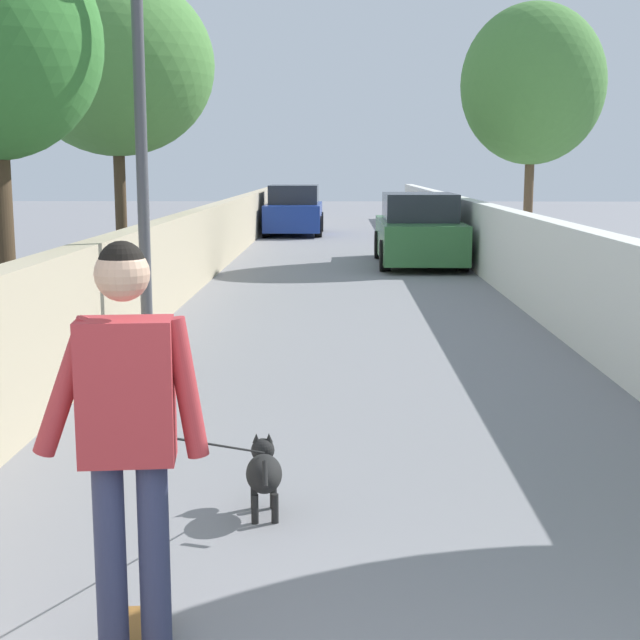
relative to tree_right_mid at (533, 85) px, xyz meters
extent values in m
plane|color=gray|center=(-5.00, 4.15, -3.91)|extent=(80.00, 80.00, 0.00)
cube|color=tan|center=(-7.00, 6.87, -3.24)|extent=(48.00, 0.30, 1.35)
cube|color=silver|center=(-7.00, 1.43, -3.21)|extent=(48.00, 0.30, 1.39)
cylinder|color=#473523|center=(-11.50, 7.84, -2.58)|extent=(0.30, 0.30, 2.67)
cylinder|color=brown|center=(0.00, 0.00, -2.43)|extent=(0.21, 0.21, 2.96)
ellipsoid|color=#4C843D|center=(0.00, 0.00, 0.01)|extent=(3.20, 3.20, 3.54)
cylinder|color=#473523|center=(-6.00, 7.89, -2.53)|extent=(0.19, 0.19, 2.77)
ellipsoid|color=#4C843D|center=(-6.00, 7.89, -0.20)|extent=(3.15, 3.15, 2.88)
cylinder|color=#4C4C51|center=(-11.57, 6.32, -1.81)|extent=(0.12, 0.12, 4.20)
cylinder|color=beige|center=(-17.02, 5.28, -3.88)|extent=(0.06, 0.04, 0.06)
cylinder|color=beige|center=(-17.01, 5.14, -3.88)|extent=(0.06, 0.04, 0.06)
cylinder|color=#333859|center=(-17.31, 5.27, -3.41)|extent=(0.14, 0.14, 0.84)
cylinder|color=#333859|center=(-17.29, 5.09, -3.41)|extent=(0.14, 0.14, 0.84)
cube|color=#B23338|center=(-17.30, 5.18, -2.69)|extent=(0.26, 0.40, 0.59)
cylinder|color=#B23338|center=(-17.32, 5.42, -2.67)|extent=(0.12, 0.29, 0.58)
cylinder|color=#B23338|center=(-17.27, 4.94, -2.68)|extent=(0.11, 0.18, 0.59)
sphere|color=tan|center=(-17.30, 5.18, -2.22)|extent=(0.22, 0.22, 0.22)
sphere|color=black|center=(-17.30, 5.18, -2.18)|extent=(0.19, 0.19, 0.19)
ellipsoid|color=black|center=(-15.57, 4.77, -3.64)|extent=(0.40, 0.26, 0.22)
sphere|color=black|center=(-15.33, 4.80, -3.57)|extent=(0.15, 0.15, 0.15)
cone|color=black|center=(-15.33, 4.84, -3.49)|extent=(0.06, 0.06, 0.06)
cone|color=black|center=(-15.32, 4.76, -3.49)|extent=(0.06, 0.06, 0.06)
cylinder|color=black|center=(-15.46, 4.84, -3.82)|extent=(0.04, 0.04, 0.18)
cylinder|color=black|center=(-15.45, 4.72, -3.82)|extent=(0.04, 0.04, 0.18)
cylinder|color=black|center=(-15.70, 4.82, -3.82)|extent=(0.04, 0.04, 0.18)
cylinder|color=black|center=(-15.69, 4.70, -3.82)|extent=(0.04, 0.04, 0.18)
cylinder|color=black|center=(-15.81, 4.74, -3.56)|extent=(0.14, 0.04, 0.13)
cylinder|color=black|center=(-16.43, 4.97, -3.19)|extent=(1.73, 0.42, 0.66)
cube|color=#336B38|center=(-1.13, 2.58, -3.35)|extent=(4.25, 1.70, 0.80)
cube|color=#262B33|center=(-1.13, 2.58, -2.67)|extent=(2.21, 1.50, 0.60)
cylinder|color=black|center=(0.19, 3.37, -3.59)|extent=(0.64, 0.22, 0.64)
cylinder|color=black|center=(0.19, 1.79, -3.59)|extent=(0.64, 0.22, 0.64)
cylinder|color=black|center=(-2.45, 3.37, -3.59)|extent=(0.64, 0.22, 0.64)
cylinder|color=black|center=(-2.45, 1.79, -3.59)|extent=(0.64, 0.22, 0.64)
cube|color=navy|center=(7.72, 5.72, -3.35)|extent=(3.88, 1.70, 0.80)
cube|color=#262B33|center=(7.72, 5.72, -2.67)|extent=(2.02, 1.50, 0.60)
cylinder|color=black|center=(8.92, 6.51, -3.59)|extent=(0.64, 0.22, 0.64)
cylinder|color=black|center=(8.92, 4.93, -3.59)|extent=(0.64, 0.22, 0.64)
cylinder|color=black|center=(6.52, 6.51, -3.59)|extent=(0.64, 0.22, 0.64)
cylinder|color=black|center=(6.52, 4.93, -3.59)|extent=(0.64, 0.22, 0.64)
camera|label=1|loc=(-20.82, 4.32, -1.80)|focal=50.80mm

